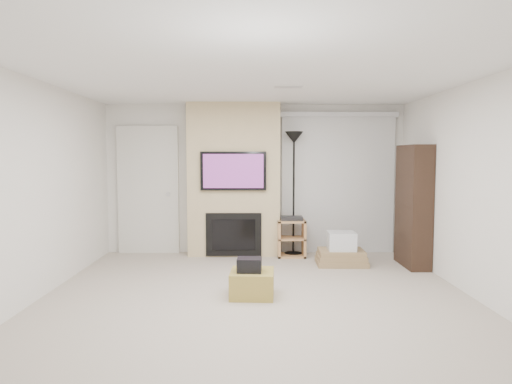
{
  "coord_description": "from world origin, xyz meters",
  "views": [
    {
      "loc": [
        -0.07,
        -4.97,
        1.63
      ],
      "look_at": [
        0.0,
        1.2,
        1.15
      ],
      "focal_mm": 32.0,
      "sensor_mm": 36.0,
      "label": 1
    }
  ],
  "objects_px": {
    "box_stack": "(341,252)",
    "bookshelf": "(413,206)",
    "ottoman": "(252,283)",
    "floor_lamp": "(294,158)",
    "av_stand": "(291,235)"
  },
  "relations": [
    {
      "from": "box_stack",
      "to": "bookshelf",
      "type": "relative_size",
      "value": 0.42
    },
    {
      "from": "ottoman",
      "to": "floor_lamp",
      "type": "relative_size",
      "value": 0.25
    },
    {
      "from": "ottoman",
      "to": "bookshelf",
      "type": "height_order",
      "value": "bookshelf"
    },
    {
      "from": "ottoman",
      "to": "floor_lamp",
      "type": "xyz_separation_m",
      "value": [
        0.69,
        2.24,
        1.45
      ]
    },
    {
      "from": "box_stack",
      "to": "bookshelf",
      "type": "height_order",
      "value": "bookshelf"
    },
    {
      "from": "ottoman",
      "to": "av_stand",
      "type": "relative_size",
      "value": 0.76
    },
    {
      "from": "ottoman",
      "to": "box_stack",
      "type": "height_order",
      "value": "box_stack"
    },
    {
      "from": "ottoman",
      "to": "av_stand",
      "type": "bearing_deg",
      "value": 73.1
    },
    {
      "from": "floor_lamp",
      "to": "box_stack",
      "type": "bearing_deg",
      "value": -46.04
    },
    {
      "from": "bookshelf",
      "to": "floor_lamp",
      "type": "bearing_deg",
      "value": 155.47
    },
    {
      "from": "av_stand",
      "to": "ottoman",
      "type": "bearing_deg",
      "value": -106.9
    },
    {
      "from": "floor_lamp",
      "to": "av_stand",
      "type": "distance_m",
      "value": 1.26
    },
    {
      "from": "ottoman",
      "to": "av_stand",
      "type": "height_order",
      "value": "av_stand"
    },
    {
      "from": "ottoman",
      "to": "floor_lamp",
      "type": "height_order",
      "value": "floor_lamp"
    },
    {
      "from": "floor_lamp",
      "to": "bookshelf",
      "type": "bearing_deg",
      "value": -24.53
    }
  ]
}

